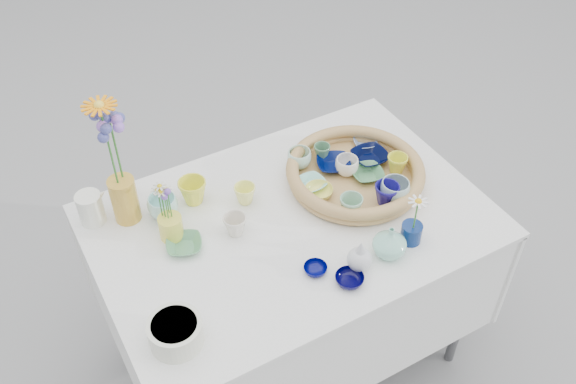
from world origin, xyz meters
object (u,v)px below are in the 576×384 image
display_table (290,351)px  wicker_tray (355,173)px  tall_vase_yellow (125,199)px  bud_vase_seafoam (390,242)px

display_table → wicker_tray: bearing=10.1°
tall_vase_yellow → display_table: bearing=-30.4°
bud_vase_seafoam → display_table: bearing=123.9°
wicker_tray → tall_vase_yellow: size_ratio=2.95×
wicker_tray → tall_vase_yellow: (-0.74, 0.22, 0.04)m
tall_vase_yellow → bud_vase_seafoam: bearing=-40.3°
display_table → tall_vase_yellow: tall_vase_yellow is taller
wicker_tray → bud_vase_seafoam: size_ratio=4.36×
bud_vase_seafoam → tall_vase_yellow: bearing=139.7°
bud_vase_seafoam → tall_vase_yellow: tall_vase_yellow is taller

